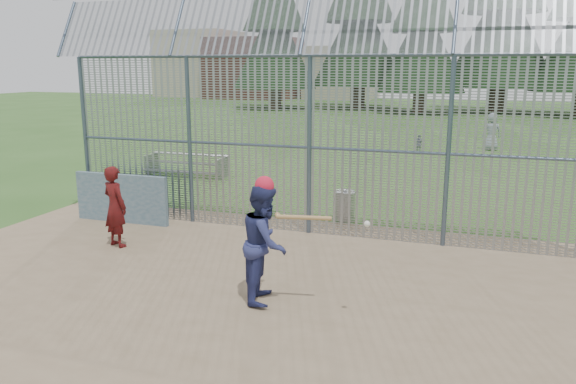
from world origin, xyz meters
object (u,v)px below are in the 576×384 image
(batter, at_px, (265,243))
(onlooker, at_px, (115,207))
(bleacher, at_px, (186,164))
(dugout_wall, at_px, (122,198))
(trash_can, at_px, (344,206))

(batter, relative_size, onlooker, 1.12)
(bleacher, bearing_deg, onlooker, -72.00)
(dugout_wall, relative_size, trash_can, 3.05)
(batter, distance_m, trash_can, 5.23)
(dugout_wall, bearing_deg, bleacher, 103.88)
(trash_can, bearing_deg, onlooker, -139.27)
(dugout_wall, bearing_deg, trash_can, 20.58)
(batter, height_order, trash_can, batter)
(onlooker, bearing_deg, bleacher, -51.28)
(dugout_wall, distance_m, trash_can, 5.49)
(batter, xyz_separation_m, onlooker, (-4.00, 1.63, -0.10))
(trash_can, distance_m, bleacher, 7.72)
(dugout_wall, bearing_deg, onlooker, -58.74)
(dugout_wall, height_order, onlooker, onlooker)
(batter, xyz_separation_m, trash_can, (0.14, 5.19, -0.61))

